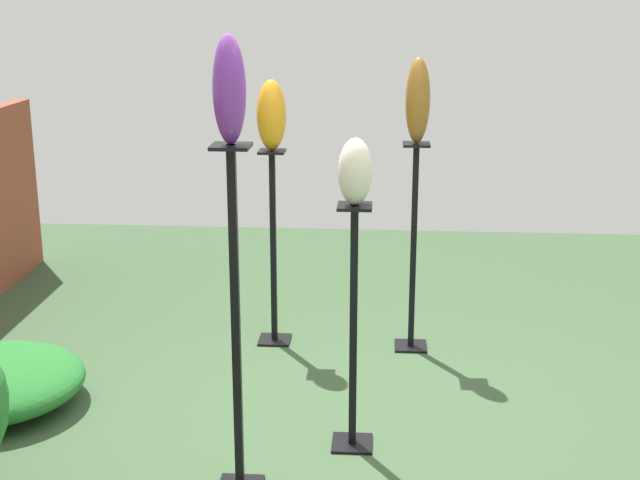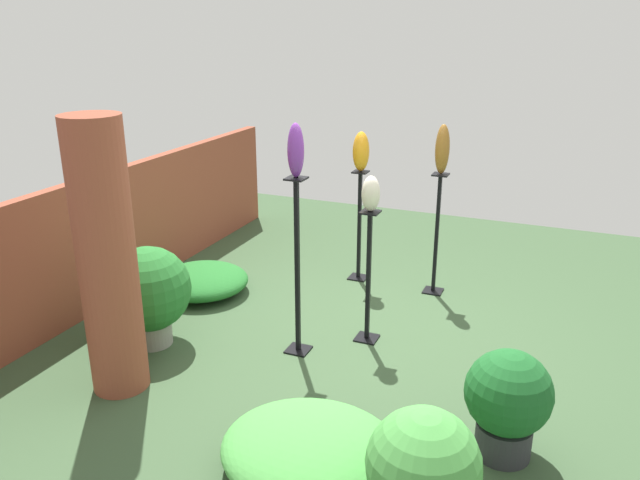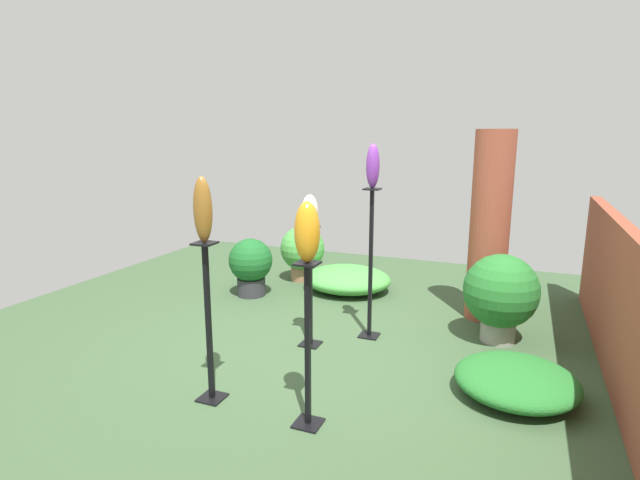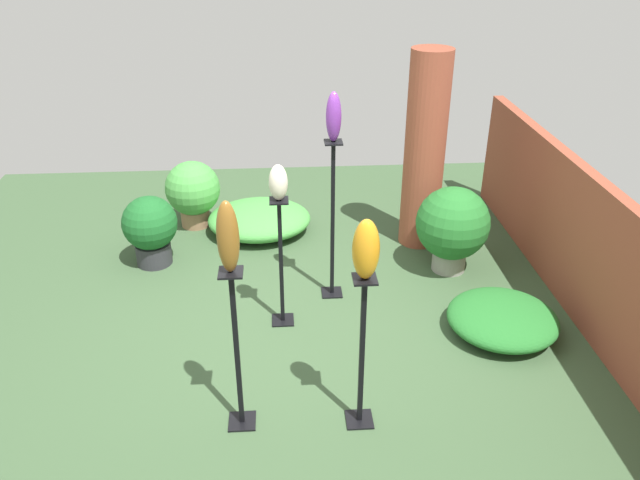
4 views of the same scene
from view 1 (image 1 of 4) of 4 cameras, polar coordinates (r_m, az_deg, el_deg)
name	(u,v)px [view 1 (image 1 of 4)]	position (r m, az deg, el deg)	size (l,w,h in m)	color
ground_plane	(341,434)	(4.63, 1.33, -12.33)	(8.00, 8.00, 0.00)	#385133
pedestal_amber	(273,256)	(5.58, -3.00, -1.05)	(0.20, 0.20, 1.24)	black
pedestal_ivory	(353,339)	(4.30, 2.14, -6.37)	(0.20, 0.20, 1.23)	black
pedestal_bronze	(413,257)	(5.49, 5.98, -1.06)	(0.20, 0.20, 1.30)	black
pedestal_violet	(236,338)	(3.88, -5.39, -6.27)	(0.20, 0.20, 1.57)	black
art_vase_amber	(271,115)	(5.39, -3.13, 7.98)	(0.18, 0.18, 0.43)	orange
art_vase_ivory	(355,172)	(4.06, 2.26, 4.40)	(0.16, 0.16, 0.31)	beige
art_vase_bronze	(418,101)	(5.29, 6.28, 8.86)	(0.14, 0.14, 0.50)	brown
art_vase_violet	(229,90)	(3.62, -5.83, 9.54)	(0.14, 0.14, 0.44)	#6B2D8C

